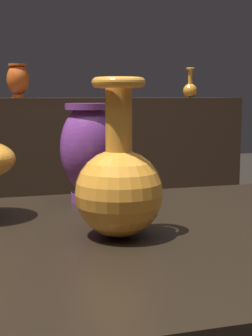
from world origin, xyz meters
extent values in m
cube|color=black|center=(0.00, 0.00, 0.78)|extent=(1.20, 0.64, 0.05)
cube|color=#382619|center=(0.00, 2.20, 0.47)|extent=(2.60, 0.40, 0.95)
cube|color=#382619|center=(0.00, 2.20, 0.97)|extent=(2.60, 0.40, 0.04)
sphere|color=orange|center=(-0.03, -0.01, 0.86)|extent=(0.13, 0.13, 0.13)
cylinder|color=orange|center=(-0.03, -0.01, 0.97)|extent=(0.04, 0.04, 0.10)
torus|color=orange|center=(-0.03, -0.01, 1.02)|extent=(0.08, 0.08, 0.02)
cylinder|color=#7A388E|center=(-0.02, 0.24, 0.81)|extent=(0.07, 0.07, 0.02)
ellipsoid|color=#7A388E|center=(-0.02, 0.24, 0.90)|extent=(0.11, 0.11, 0.17)
cylinder|color=#7A388E|center=(-0.02, 0.24, 0.98)|extent=(0.09, 0.09, 0.01)
sphere|color=orange|center=(1.04, 2.18, 1.03)|extent=(0.09, 0.09, 0.09)
cylinder|color=orange|center=(1.04, 2.18, 1.12)|extent=(0.03, 0.03, 0.10)
torus|color=orange|center=(1.04, 2.18, 1.17)|extent=(0.05, 0.05, 0.01)
cylinder|color=#E55B1E|center=(0.00, 2.20, 1.00)|extent=(0.07, 0.07, 0.02)
ellipsoid|color=#E55B1E|center=(0.00, 2.20, 1.09)|extent=(0.13, 0.13, 0.17)
cylinder|color=#E55B1E|center=(0.00, 2.20, 1.17)|extent=(0.10, 0.10, 0.01)
camera|label=1|loc=(-0.22, -0.70, 1.01)|focal=53.38mm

